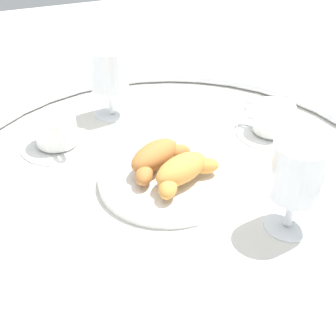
# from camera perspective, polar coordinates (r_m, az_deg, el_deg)

# --- Properties ---
(ground_plane) EXTENTS (2.20, 2.20, 0.00)m
(ground_plane) POSITION_cam_1_polar(r_m,az_deg,el_deg) (0.77, 0.48, -0.45)
(ground_plane) COLOR silver
(table_chrome_rim) EXTENTS (0.77, 0.77, 0.02)m
(table_chrome_rim) POSITION_cam_1_polar(r_m,az_deg,el_deg) (0.76, 0.48, 0.29)
(table_chrome_rim) COLOR silver
(table_chrome_rim) RESTS_ON ground_plane
(pastry_plate) EXTENTS (0.23, 0.23, 0.02)m
(pastry_plate) POSITION_cam_1_polar(r_m,az_deg,el_deg) (0.73, 0.00, -1.26)
(pastry_plate) COLOR white
(pastry_plate) RESTS_ON ground_plane
(croissant_large) EXTENTS (0.12, 0.10, 0.04)m
(croissant_large) POSITION_cam_1_polar(r_m,az_deg,el_deg) (0.73, -1.43, 1.28)
(croissant_large) COLOR #AD6B33
(croissant_large) RESTS_ON pastry_plate
(croissant_small) EXTENTS (0.13, 0.09, 0.04)m
(croissant_small) POSITION_cam_1_polar(r_m,az_deg,el_deg) (0.70, 1.88, -0.36)
(croissant_small) COLOR #CC893D
(croissant_small) RESTS_ON pastry_plate
(coffee_cup_near) EXTENTS (0.14, 0.14, 0.06)m
(coffee_cup_near) POSITION_cam_1_polar(r_m,az_deg,el_deg) (0.88, 13.06, 5.75)
(coffee_cup_near) COLOR white
(coffee_cup_near) RESTS_ON ground_plane
(coffee_cup_far) EXTENTS (0.14, 0.14, 0.06)m
(coffee_cup_far) POSITION_cam_1_polar(r_m,az_deg,el_deg) (0.84, -13.90, 4.19)
(coffee_cup_far) COLOR white
(coffee_cup_far) RESTS_ON ground_plane
(juice_glass_left) EXTENTS (0.08, 0.08, 0.14)m
(juice_glass_left) POSITION_cam_1_polar(r_m,az_deg,el_deg) (0.90, -7.50, 12.00)
(juice_glass_left) COLOR white
(juice_glass_left) RESTS_ON ground_plane
(juice_glass_right) EXTENTS (0.08, 0.08, 0.14)m
(juice_glass_right) POSITION_cam_1_polar(r_m,az_deg,el_deg) (0.62, 16.07, -0.87)
(juice_glass_right) COLOR white
(juice_glass_right) RESTS_ON ground_plane
(sugar_packet) EXTENTS (0.06, 0.06, 0.01)m
(sugar_packet) POSITION_cam_1_polar(r_m,az_deg,el_deg) (0.80, 15.30, 0.19)
(sugar_packet) COLOR white
(sugar_packet) RESTS_ON ground_plane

